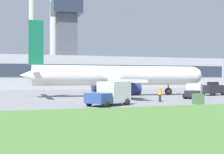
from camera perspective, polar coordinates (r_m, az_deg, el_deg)
name	(u,v)px	position (r m, az deg, el deg)	size (l,w,h in m)	color
ground_plane	(113,96)	(46.89, 0.20, -3.44)	(400.00, 400.00, 0.00)	gray
terminal_building	(71,71)	(81.23, -7.51, 1.17)	(81.93, 15.56, 22.83)	#B2B2B7
smokestack_left	(32,22)	(113.03, -14.43, 9.71)	(2.38, 2.38, 43.76)	beige
smokestack_right	(54,37)	(113.15, -10.60, 7.20)	(3.18, 3.18, 33.94)	beige
airplane	(116,76)	(46.13, 0.74, 0.10)	(28.13, 22.63, 10.60)	white
pushback_tug	(213,89)	(50.53, 17.97, -2.14)	(3.86, 2.97, 2.07)	#232328
baggage_truck	(194,91)	(42.97, 14.77, -2.48)	(4.38, 4.79, 1.93)	#232328
fuel_truck	(110,94)	(30.55, -0.29, -3.10)	(4.93, 4.22, 2.34)	#2D4C93
ground_crew_person	(160,94)	(35.43, 8.77, -3.15)	(0.43, 0.43, 1.67)	#23283D
utility_cabinet	(198,99)	(33.20, 15.46, -3.90)	(0.91, 0.88, 1.08)	#4C724C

